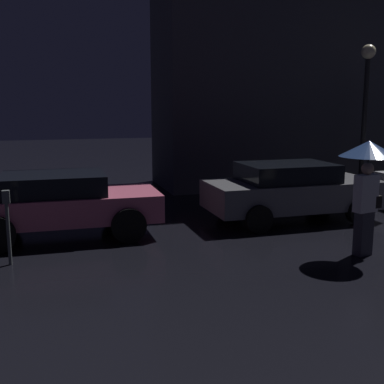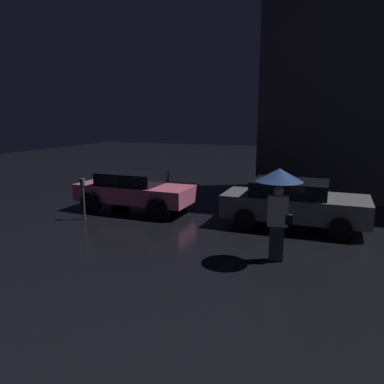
{
  "view_description": "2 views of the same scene",
  "coord_description": "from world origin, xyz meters",
  "px_view_note": "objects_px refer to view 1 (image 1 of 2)",
  "views": [
    {
      "loc": [
        -10.12,
        -8.69,
        2.7
      ],
      "look_at": [
        -7.57,
        -0.27,
        1.09
      ],
      "focal_mm": 45.0,
      "sensor_mm": 36.0,
      "label": 1
    },
    {
      "loc": [
        -3.63,
        -9.57,
        3.17
      ],
      "look_at": [
        -7.19,
        -0.37,
        1.15
      ],
      "focal_mm": 35.0,
      "sensor_mm": 36.0,
      "label": 2
    }
  ],
  "objects_px": {
    "parked_car_pink": "(60,202)",
    "parking_meter": "(8,219)",
    "parked_car_grey": "(291,190)",
    "street_lamp_near": "(366,92)",
    "pedestrian_with_umbrella": "(368,166)"
  },
  "relations": [
    {
      "from": "parked_car_pink",
      "to": "parking_meter",
      "type": "xyz_separation_m",
      "value": [
        -0.9,
        -1.62,
        0.08
      ]
    },
    {
      "from": "parked_car_grey",
      "to": "street_lamp_near",
      "type": "xyz_separation_m",
      "value": [
        3.59,
        2.31,
        2.32
      ]
    },
    {
      "from": "parked_car_pink",
      "to": "parked_car_grey",
      "type": "bearing_deg",
      "value": 0.13
    },
    {
      "from": "parked_car_grey",
      "to": "parking_meter",
      "type": "distance_m",
      "value": 6.32
    },
    {
      "from": "parked_car_pink",
      "to": "parking_meter",
      "type": "distance_m",
      "value": 1.86
    },
    {
      "from": "pedestrian_with_umbrella",
      "to": "parking_meter",
      "type": "bearing_deg",
      "value": 156.01
    },
    {
      "from": "parked_car_grey",
      "to": "street_lamp_near",
      "type": "distance_m",
      "value": 4.86
    },
    {
      "from": "parking_meter",
      "to": "street_lamp_near",
      "type": "bearing_deg",
      "value": 21.63
    },
    {
      "from": "parked_car_pink",
      "to": "parking_meter",
      "type": "relative_size",
      "value": 3.07
    },
    {
      "from": "parking_meter",
      "to": "street_lamp_near",
      "type": "relative_size",
      "value": 0.29
    },
    {
      "from": "parked_car_pink",
      "to": "street_lamp_near",
      "type": "height_order",
      "value": "street_lamp_near"
    },
    {
      "from": "street_lamp_near",
      "to": "pedestrian_with_umbrella",
      "type": "bearing_deg",
      "value": -125.35
    },
    {
      "from": "parked_car_pink",
      "to": "pedestrian_with_umbrella",
      "type": "distance_m",
      "value": 6.0
    },
    {
      "from": "parked_car_grey",
      "to": "pedestrian_with_umbrella",
      "type": "distance_m",
      "value": 2.96
    },
    {
      "from": "parked_car_pink",
      "to": "pedestrian_with_umbrella",
      "type": "height_order",
      "value": "pedestrian_with_umbrella"
    }
  ]
}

